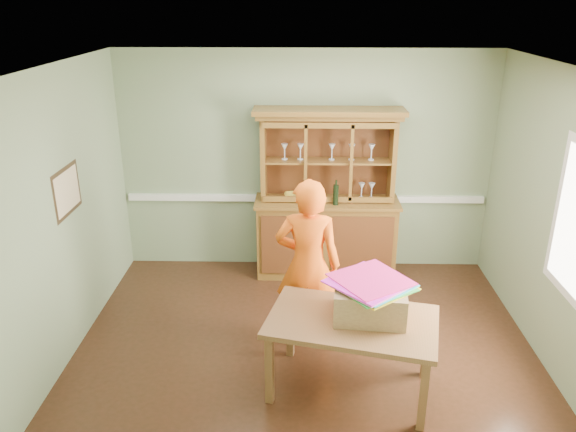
{
  "coord_description": "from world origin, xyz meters",
  "views": [
    {
      "loc": [
        -0.05,
        -4.6,
        3.25
      ],
      "look_at": [
        -0.17,
        0.4,
        1.28
      ],
      "focal_mm": 35.0,
      "sensor_mm": 36.0,
      "label": 1
    }
  ],
  "objects_px": {
    "cardboard_box": "(370,302)",
    "person": "(308,265)",
    "dining_table": "(352,328)",
    "china_hutch": "(326,218)"
  },
  "relations": [
    {
      "from": "china_hutch",
      "to": "person",
      "type": "distance_m",
      "value": 1.6
    },
    {
      "from": "dining_table",
      "to": "cardboard_box",
      "type": "xyz_separation_m",
      "value": [
        0.15,
        0.06,
        0.22
      ]
    },
    {
      "from": "cardboard_box",
      "to": "person",
      "type": "distance_m",
      "value": 0.82
    },
    {
      "from": "dining_table",
      "to": "person",
      "type": "xyz_separation_m",
      "value": [
        -0.37,
        0.7,
        0.24
      ]
    },
    {
      "from": "china_hutch",
      "to": "person",
      "type": "height_order",
      "value": "china_hutch"
    },
    {
      "from": "cardboard_box",
      "to": "person",
      "type": "relative_size",
      "value": 0.34
    },
    {
      "from": "dining_table",
      "to": "cardboard_box",
      "type": "distance_m",
      "value": 0.27
    },
    {
      "from": "dining_table",
      "to": "person",
      "type": "relative_size",
      "value": 0.91
    },
    {
      "from": "dining_table",
      "to": "cardboard_box",
      "type": "relative_size",
      "value": 2.65
    },
    {
      "from": "dining_table",
      "to": "person",
      "type": "distance_m",
      "value": 0.83
    }
  ]
}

